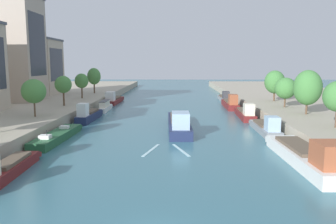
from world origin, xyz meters
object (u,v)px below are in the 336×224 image
moored_boat_right_downstream (230,103)px  moored_boat_left_gap_after (57,136)px  barge_midriver (179,123)px  tree_left_distant (94,76)px  moored_boat_right_lone (307,156)px  tree_left_end_of_row (34,91)px  tree_left_far (63,85)px  tree_right_third (308,88)px  moored_boat_left_near (5,169)px  moored_boat_left_downstream (89,115)px  moored_boat_left_midway (114,100)px  moored_boat_right_far (224,98)px  tree_left_nearest (82,81)px  moored_boat_left_far (105,106)px  tree_right_distant (285,88)px  tree_right_end_of_row (275,82)px  moored_boat_right_second (266,127)px  moored_boat_right_gap_after (245,113)px

moored_boat_right_downstream → moored_boat_left_gap_after: bearing=-130.0°
barge_midriver → tree_left_distant: (-23.57, 42.64, 5.68)m
moored_boat_left_gap_after → tree_left_distant: size_ratio=2.03×
moored_boat_right_lone → tree_left_end_of_row: tree_left_end_of_row is taller
barge_midriver → tree_left_end_of_row: size_ratio=3.27×
tree_left_far → tree_right_third: (44.07, -10.54, 0.22)m
moored_boat_left_near → moored_boat_left_downstream: moored_boat_left_downstream is taller
moored_boat_left_midway → tree_left_distant: 11.39m
moored_boat_right_far → tree_left_distant: 37.03m
tree_left_distant → moored_boat_left_gap_after: bearing=-82.2°
tree_right_third → moored_boat_right_lone: bearing=-110.3°
tree_left_nearest → tree_left_end_of_row: bearing=-89.1°
moored_boat_left_far → tree_right_distant: bearing=-12.9°
tree_left_far → tree_right_distant: bearing=-1.8°
moored_boat_left_downstream → tree_right_end_of_row: tree_right_end_of_row is taller
moored_boat_left_near → moored_boat_right_downstream: (28.44, 49.98, 0.17)m
moored_boat_right_second → tree_left_far: bearing=155.7°
moored_boat_right_second → moored_boat_left_gap_after: bearing=-169.3°
moored_boat_left_gap_after → tree_right_distant: bearing=28.8°
moored_boat_right_lone → tree_left_distant: 71.54m
moored_boat_left_downstream → moored_boat_right_second: size_ratio=0.97×
barge_midriver → moored_boat_right_gap_after: 17.37m
barge_midriver → moored_boat_right_lone: barge_midriver is taller
tree_left_far → moored_boat_right_lone: bearing=-42.5°
moored_boat_left_downstream → moored_boat_right_far: moored_boat_left_downstream is taller
barge_midriver → moored_boat_right_far: bearing=72.8°
moored_boat_left_gap_after → moored_boat_left_far: moored_boat_left_far is taller
tree_left_distant → tree_right_third: size_ratio=0.97×
moored_boat_right_second → tree_left_distant: (-36.66, 44.65, 5.88)m
moored_boat_left_near → moored_boat_left_downstream: (-0.31, 31.25, 0.19)m
tree_right_distant → tree_right_end_of_row: tree_right_end_of_row is taller
moored_boat_left_gap_after → tree_left_end_of_row: size_ratio=2.42×
moored_boat_right_second → moored_boat_left_near: bearing=-144.2°
moored_boat_right_far → tree_right_third: bearing=-77.9°
moored_boat_right_downstream → moored_boat_left_midway: bearing=163.6°
tree_left_end_of_row → tree_right_end_of_row: size_ratio=0.87×
moored_boat_left_near → moored_boat_left_midway: bearing=90.7°
moored_boat_left_near → barge_midriver: bearing=55.1°
moored_boat_right_far → tree_right_end_of_row: (8.50, -18.56, 5.40)m
moored_boat_left_downstream → moored_boat_left_midway: (-0.43, 27.31, -0.10)m
moored_boat_left_downstream → moored_boat_right_downstream: bearing=33.1°
moored_boat_left_downstream → tree_left_nearest: 22.60m
barge_midriver → tree_left_distant: size_ratio=2.75×
tree_left_far → moored_boat_right_downstream: bearing=19.8°
moored_boat_left_near → moored_boat_left_gap_after: (-0.56, 15.46, -0.30)m
moored_boat_right_gap_after → moored_boat_left_near: bearing=-129.7°
moored_boat_left_near → tree_right_end_of_row: size_ratio=1.73×
moored_boat_left_gap_after → tree_left_end_of_row: (-6.22, 7.76, 5.47)m
moored_boat_right_downstream → tree_left_far: tree_left_far is taller
moored_boat_right_gap_after → tree_right_third: 12.90m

